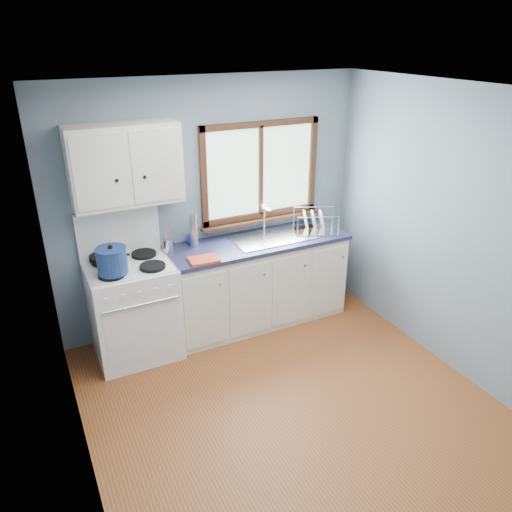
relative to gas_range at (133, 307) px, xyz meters
name	(u,v)px	position (x,y,z in m)	size (l,w,h in m)	color
floor	(300,416)	(0.95, -1.47, -0.50)	(3.20, 3.60, 0.02)	brown
ceiling	(315,93)	(0.95, -1.47, 2.02)	(3.20, 3.60, 0.02)	white
wall_back	(211,205)	(0.95, 0.34, 0.76)	(3.20, 0.02, 2.50)	slate
wall_left	(69,334)	(-0.66, -1.47, 0.76)	(0.02, 3.60, 2.50)	slate
wall_right	(469,240)	(2.56, -1.47, 0.76)	(0.02, 3.60, 2.50)	slate
gas_range	(133,307)	(0.00, 0.00, 0.00)	(0.76, 0.69, 1.36)	white
base_cabinets	(257,285)	(1.31, 0.02, -0.08)	(1.85, 0.60, 0.88)	silver
countertop	(257,242)	(1.31, 0.02, 0.41)	(1.89, 0.64, 0.04)	#1C1E37
sink	(273,243)	(1.49, 0.02, 0.37)	(0.84, 0.46, 0.44)	silver
window	(261,178)	(1.48, 0.30, 0.98)	(1.36, 0.10, 1.03)	#9EC6A8
upper_cabinets	(125,165)	(0.10, 0.15, 1.31)	(0.95, 0.35, 0.70)	silver
skillet	(103,258)	(-0.19, 0.14, 0.49)	(0.37, 0.27, 0.05)	black
stockpot	(112,260)	(-0.16, -0.16, 0.58)	(0.31, 0.31, 0.26)	navy
utensil_crock	(168,245)	(0.42, 0.15, 0.50)	(0.14, 0.14, 0.34)	silver
thermos	(194,231)	(0.69, 0.16, 0.59)	(0.08, 0.08, 0.33)	silver
soap_bottle	(191,234)	(0.67, 0.21, 0.55)	(0.09, 0.09, 0.24)	#222BBB
dish_towel	(204,260)	(0.65, -0.19, 0.44)	(0.27, 0.20, 0.02)	#C64024
dish_rack	(315,225)	(1.97, -0.01, 0.49)	(0.54, 0.49, 0.23)	silver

